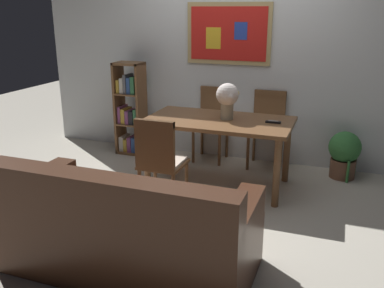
# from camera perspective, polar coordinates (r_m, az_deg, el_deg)

# --- Properties ---
(ground_plane) EXTENTS (12.00, 12.00, 0.00)m
(ground_plane) POSITION_cam_1_polar(r_m,az_deg,el_deg) (4.33, 0.85, -7.22)
(ground_plane) COLOR beige
(wall_back_with_painting) EXTENTS (5.20, 0.14, 2.60)m
(wall_back_with_painting) POSITION_cam_1_polar(r_m,az_deg,el_deg) (5.27, 5.93, 11.95)
(wall_back_with_painting) COLOR silver
(wall_back_with_painting) RESTS_ON ground_plane
(dining_table) EXTENTS (1.53, 0.84, 0.73)m
(dining_table) POSITION_cam_1_polar(r_m,az_deg,el_deg) (4.45, 3.63, 2.16)
(dining_table) COLOR brown
(dining_table) RESTS_ON ground_plane
(dining_chair_near_left) EXTENTS (0.40, 0.41, 0.91)m
(dining_chair_near_left) POSITION_cam_1_polar(r_m,az_deg,el_deg) (3.88, -4.42, -1.76)
(dining_chair_near_left) COLOR brown
(dining_chair_near_left) RESTS_ON ground_plane
(dining_chair_far_left) EXTENTS (0.40, 0.41, 0.91)m
(dining_chair_far_left) POSITION_cam_1_polar(r_m,az_deg,el_deg) (5.30, 2.82, 3.63)
(dining_chair_far_left) COLOR brown
(dining_chair_far_left) RESTS_ON ground_plane
(dining_chair_far_right) EXTENTS (0.40, 0.41, 0.91)m
(dining_chair_far_right) POSITION_cam_1_polar(r_m,az_deg,el_deg) (5.13, 10.22, 2.88)
(dining_chair_far_right) COLOR brown
(dining_chair_far_right) RESTS_ON ground_plane
(leather_couch) EXTENTS (1.80, 0.84, 0.84)m
(leather_couch) POSITION_cam_1_polar(r_m,az_deg,el_deg) (3.10, -8.90, -11.74)
(leather_couch) COLOR #472819
(leather_couch) RESTS_ON ground_plane
(bookshelf) EXTENTS (0.36, 0.28, 1.20)m
(bookshelf) POSITION_cam_1_polar(r_m,az_deg,el_deg) (5.56, -8.33, 4.27)
(bookshelf) COLOR brown
(bookshelf) RESTS_ON ground_plane
(potted_ivy) EXTENTS (0.36, 0.36, 0.59)m
(potted_ivy) POSITION_cam_1_polar(r_m,az_deg,el_deg) (5.03, 19.98, -1.20)
(potted_ivy) COLOR brown
(potted_ivy) RESTS_ON ground_plane
(flower_vase) EXTENTS (0.24, 0.24, 0.38)m
(flower_vase) POSITION_cam_1_polar(r_m,az_deg,el_deg) (4.40, 4.84, 6.32)
(flower_vase) COLOR tan
(flower_vase) RESTS_ON dining_table
(tv_remote) EXTENTS (0.16, 0.05, 0.02)m
(tv_remote) POSITION_cam_1_polar(r_m,az_deg,el_deg) (4.35, 10.98, 2.96)
(tv_remote) COLOR black
(tv_remote) RESTS_ON dining_table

